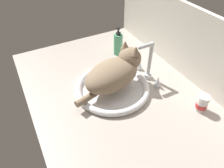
{
  "coord_description": "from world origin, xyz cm",
  "views": [
    {
      "loc": [
        67.32,
        -36.68,
        75.14
      ],
      "look_at": [
        -1.83,
        -0.09,
        7.0
      ],
      "focal_mm": 33.77,
      "sensor_mm": 36.0,
      "label": 1
    }
  ],
  "objects_px": {
    "soap_pump_bottle": "(118,44)",
    "sink_basin": "(112,88)",
    "cat": "(116,71)",
    "pill_bottle": "(202,103)",
    "faucet": "(148,65)"
  },
  "relations": [
    {
      "from": "soap_pump_bottle",
      "to": "sink_basin",
      "type": "bearing_deg",
      "value": -34.08
    },
    {
      "from": "sink_basin",
      "to": "cat",
      "type": "height_order",
      "value": "cat"
    },
    {
      "from": "pill_bottle",
      "to": "faucet",
      "type": "bearing_deg",
      "value": -164.62
    },
    {
      "from": "pill_bottle",
      "to": "soap_pump_bottle",
      "type": "height_order",
      "value": "soap_pump_bottle"
    },
    {
      "from": "sink_basin",
      "to": "faucet",
      "type": "bearing_deg",
      "value": 90.0
    },
    {
      "from": "faucet",
      "to": "soap_pump_bottle",
      "type": "relative_size",
      "value": 1.21
    },
    {
      "from": "sink_basin",
      "to": "pill_bottle",
      "type": "relative_size",
      "value": 4.53
    },
    {
      "from": "faucet",
      "to": "cat",
      "type": "distance_m",
      "value": 0.19
    },
    {
      "from": "sink_basin",
      "to": "cat",
      "type": "relative_size",
      "value": 0.96
    },
    {
      "from": "faucet",
      "to": "cat",
      "type": "xyz_separation_m",
      "value": [
        -0.01,
        -0.19,
        0.02
      ]
    },
    {
      "from": "sink_basin",
      "to": "cat",
      "type": "xyz_separation_m",
      "value": [
        -0.01,
        0.03,
        0.09
      ]
    },
    {
      "from": "cat",
      "to": "pill_bottle",
      "type": "distance_m",
      "value": 0.42
    },
    {
      "from": "cat",
      "to": "faucet",
      "type": "bearing_deg",
      "value": 87.81
    },
    {
      "from": "sink_basin",
      "to": "faucet",
      "type": "xyz_separation_m",
      "value": [
        0.0,
        0.21,
        0.07
      ]
    },
    {
      "from": "cat",
      "to": "pill_bottle",
      "type": "bearing_deg",
      "value": 40.88
    }
  ]
}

